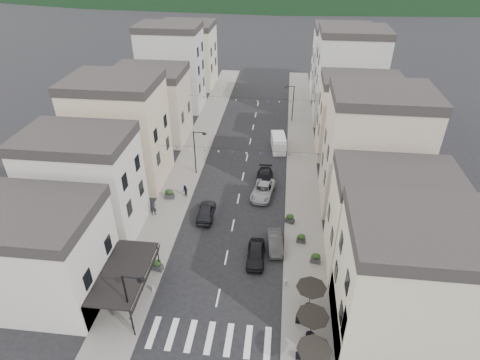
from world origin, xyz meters
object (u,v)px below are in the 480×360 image
(pedestrian_b, at_px, (185,191))
(parked_car_b, at_px, (275,242))
(parked_car_d, at_px, (264,179))
(parked_car_c, at_px, (263,190))
(pedestrian_a, at_px, (153,208))
(delivery_van, at_px, (278,142))
(parked_car_a, at_px, (256,254))
(parked_car_e, at_px, (206,211))

(pedestrian_b, bearing_deg, parked_car_b, 9.68)
(parked_car_d, bearing_deg, pedestrian_b, -155.75)
(pedestrian_b, bearing_deg, parked_car_c, 53.99)
(parked_car_d, height_order, pedestrian_a, pedestrian_a)
(delivery_van, distance_m, pedestrian_a, 21.69)
(parked_car_b, distance_m, pedestrian_a, 14.00)
(delivery_van, bearing_deg, parked_car_a, -100.65)
(parked_car_e, xyz_separation_m, delivery_van, (7.32, 16.90, 0.34))
(parked_car_e, height_order, pedestrian_b, pedestrian_b)
(parked_car_c, xyz_separation_m, parked_car_d, (0.00, 2.56, 0.01))
(parked_car_b, height_order, pedestrian_b, pedestrian_b)
(parked_car_a, bearing_deg, parked_car_c, 89.25)
(parked_car_e, height_order, delivery_van, delivery_van)
(parked_car_b, distance_m, delivery_van, 21.04)
(parked_car_b, height_order, parked_car_c, parked_car_c)
(parked_car_a, height_order, parked_car_c, parked_car_a)
(parked_car_c, xyz_separation_m, pedestrian_b, (-9.03, -1.48, 0.17))
(parked_car_e, bearing_deg, parked_car_d, -129.72)
(parked_car_b, distance_m, pedestrian_b, 13.22)
(parked_car_a, height_order, pedestrian_b, pedestrian_b)
(delivery_van, xyz_separation_m, pedestrian_b, (-10.44, -13.46, -0.20))
(parked_car_b, bearing_deg, parked_car_e, 144.92)
(parked_car_c, distance_m, delivery_van, 12.06)
(parked_car_e, relative_size, pedestrian_a, 2.29)
(parked_car_d, xyz_separation_m, parked_car_e, (-5.91, -7.48, 0.03))
(parked_car_e, bearing_deg, pedestrian_b, -49.23)
(delivery_van, bearing_deg, parked_car_b, -96.18)
(parked_car_b, relative_size, pedestrian_b, 2.65)
(parked_car_c, relative_size, parked_car_e, 1.17)
(delivery_van, height_order, pedestrian_b, delivery_van)
(parked_car_a, xyz_separation_m, delivery_van, (1.37, 22.97, 0.36))
(parked_car_b, relative_size, parked_car_c, 0.79)
(parked_car_e, xyz_separation_m, pedestrian_a, (-5.77, -0.40, 0.33))
(parked_car_d, relative_size, parked_car_e, 1.13)
(parked_car_e, distance_m, pedestrian_a, 5.80)
(parked_car_a, distance_m, parked_car_c, 10.99)
(delivery_van, bearing_deg, pedestrian_b, -135.05)
(parked_car_e, relative_size, pedestrian_b, 2.86)
(parked_car_c, bearing_deg, parked_car_d, 97.98)
(parked_car_c, height_order, delivery_van, delivery_van)
(delivery_van, bearing_deg, parked_car_e, -120.67)
(pedestrian_b, bearing_deg, parked_car_a, -1.69)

